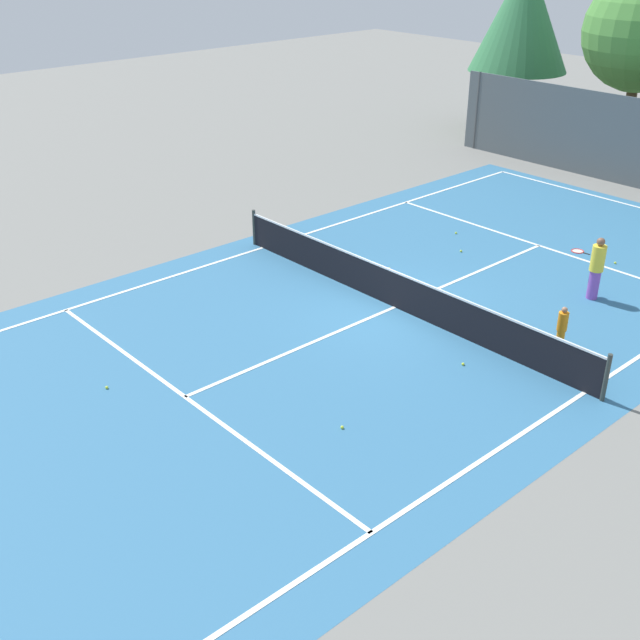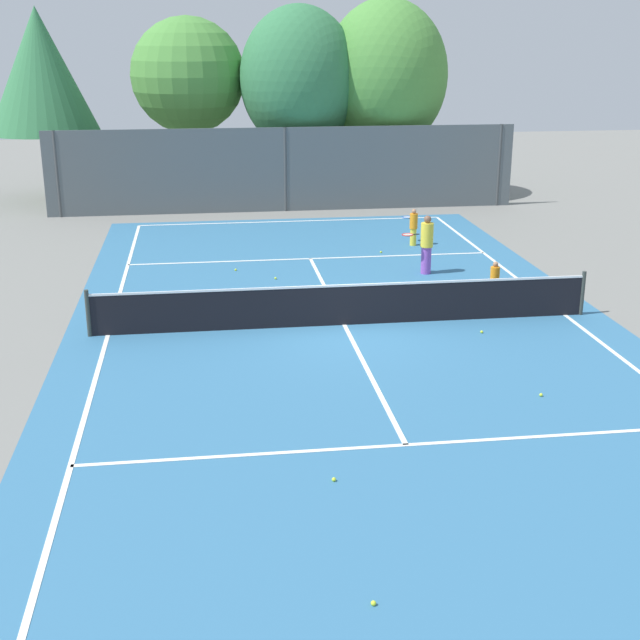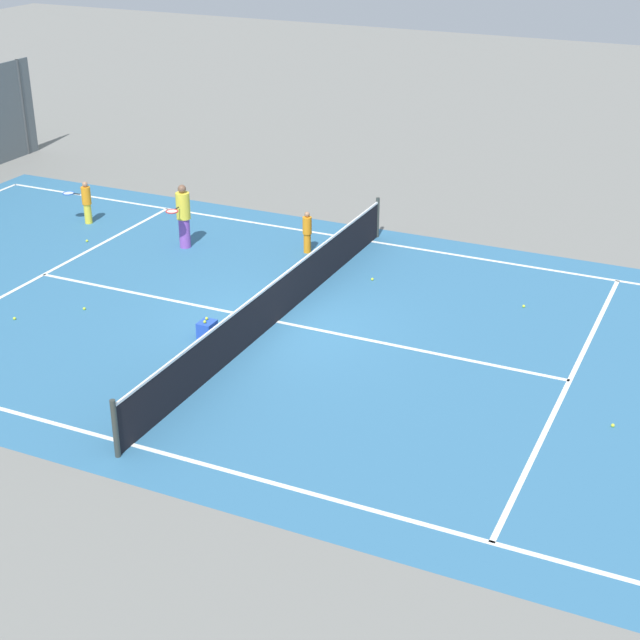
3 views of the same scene
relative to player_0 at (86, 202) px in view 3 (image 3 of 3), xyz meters
name	(u,v)px [view 3 (image 3 of 3)]	position (x,y,z in m)	size (l,w,h in m)	color
ground_plane	(277,322)	(-3.53, -7.74, -0.63)	(80.00, 80.00, 0.00)	slate
court_surface	(277,322)	(-3.53, -7.74, -0.63)	(13.00, 25.00, 0.01)	teal
tennis_net	(276,301)	(-3.53, -7.74, -0.12)	(11.90, 0.10, 1.10)	#333833
player_0	(86,202)	(0.00, 0.00, 0.00)	(0.42, 0.84, 1.20)	yellow
player_1	(183,216)	(-0.47, -3.48, 0.25)	(0.94, 0.40, 1.69)	purple
player_2	(307,232)	(0.54, -6.54, -0.06)	(0.24, 0.24, 1.10)	orange
ball_crate	(207,329)	(-4.83, -6.75, -0.44)	(0.39, 0.32, 0.43)	blue
tennis_ball_0	(613,425)	(-4.92, -15.20, -0.59)	(0.07, 0.07, 0.07)	#CCE533
tennis_ball_1	(87,241)	(-1.24, -0.90, -0.59)	(0.07, 0.07, 0.07)	#CCE533
tennis_ball_2	(84,309)	(-4.80, -3.52, -0.59)	(0.07, 0.07, 0.07)	#CCE533
tennis_ball_3	(524,306)	(-0.50, -12.47, -0.59)	(0.07, 0.07, 0.07)	#CCE533
tennis_ball_4	(372,279)	(-0.48, -8.76, -0.59)	(0.07, 0.07, 0.07)	#CCE533
tennis_ball_5	(15,318)	(-5.87, -2.45, -0.59)	(0.07, 0.07, 0.07)	#CCE533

